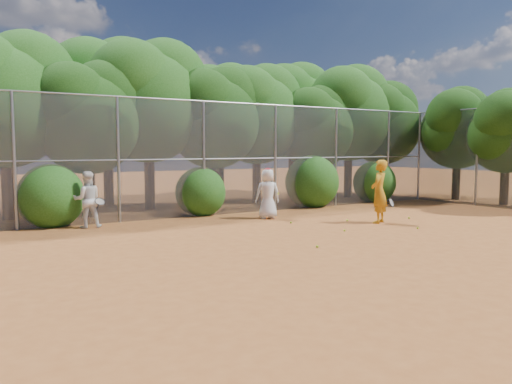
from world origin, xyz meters
TOP-DOWN VIEW (x-y plane):
  - ground at (0.00, 0.00)m, footprint 80.00×80.00m
  - fence_back at (-0.12, 6.00)m, footprint 20.05×0.09m
  - fence_side at (10.00, 3.00)m, footprint 0.09×6.09m
  - tree_1 at (-6.94, 8.54)m, footprint 4.64×4.03m
  - tree_2 at (-4.45, 7.83)m, footprint 3.99×3.47m
  - tree_3 at (-1.94, 8.84)m, footprint 4.89×4.26m
  - tree_4 at (0.55, 8.24)m, footprint 4.19×3.64m
  - tree_5 at (3.06, 9.04)m, footprint 4.51×3.92m
  - tree_6 at (5.55, 8.03)m, footprint 3.86×3.36m
  - tree_7 at (8.06, 8.64)m, footprint 4.77×4.14m
  - tree_8 at (10.05, 8.34)m, footprint 4.25×3.70m
  - tree_10 at (-2.93, 11.05)m, footprint 5.15×4.48m
  - tree_11 at (2.06, 10.64)m, footprint 4.64×4.03m
  - tree_12 at (6.56, 11.24)m, footprint 5.02×4.37m
  - tree_13 at (11.45, 5.03)m, footprint 3.86×3.36m
  - tree_14 at (11.25, 2.53)m, footprint 3.61×3.14m
  - bush_0 at (-6.00, 6.30)m, footprint 2.00×2.00m
  - bush_1 at (-1.00, 6.30)m, footprint 1.80×1.80m
  - bush_2 at (4.00, 6.30)m, footprint 2.20×2.20m
  - bush_3 at (7.50, 6.30)m, footprint 1.90×1.90m
  - player_yellow at (2.99, 1.54)m, footprint 0.95×0.77m
  - player_teen at (0.52, 4.24)m, footprint 0.96×0.78m
  - player_white at (-5.14, 5.40)m, footprint 0.92×0.82m
  - ball_0 at (0.96, 0.86)m, footprint 0.07×0.07m
  - ball_1 at (2.38, 2.33)m, footprint 0.07×0.07m
  - ball_2 at (3.09, 0.06)m, footprint 0.07×0.07m
  - ball_3 at (4.56, 1.69)m, footprint 0.07×0.07m
  - ball_4 at (-1.17, -0.59)m, footprint 0.07×0.07m
  - ball_5 at (4.90, 3.33)m, footprint 0.07×0.07m
  - ball_6 at (0.53, 2.88)m, footprint 0.07×0.07m

SIDE VIEW (x-z plane):
  - ground at x=0.00m, z-range 0.00..0.00m
  - ball_0 at x=0.96m, z-range 0.00..0.07m
  - ball_1 at x=2.38m, z-range 0.00..0.07m
  - ball_2 at x=3.09m, z-range 0.00..0.07m
  - ball_3 at x=4.56m, z-range 0.00..0.07m
  - ball_4 at x=-1.17m, z-range 0.00..0.07m
  - ball_5 at x=4.90m, z-range 0.00..0.07m
  - ball_6 at x=0.53m, z-range 0.00..0.07m
  - player_white at x=-5.14m, z-range 0.00..1.69m
  - player_teen at x=0.52m, z-range -0.01..1.71m
  - bush_1 at x=-1.00m, z-range 0.00..1.80m
  - bush_3 at x=7.50m, z-range 0.00..1.90m
  - bush_0 at x=-6.00m, z-range 0.00..2.00m
  - player_yellow at x=2.99m, z-range 0.00..2.01m
  - bush_2 at x=4.00m, z-range 0.00..2.20m
  - fence_side at x=10.00m, z-range 0.04..4.06m
  - fence_back at x=-0.12m, z-range 0.04..4.06m
  - tree_14 at x=11.25m, z-range 0.77..5.71m
  - tree_6 at x=5.55m, z-range 0.82..6.11m
  - tree_13 at x=11.45m, z-range 0.82..6.11m
  - tree_2 at x=-4.45m, z-range 0.85..6.32m
  - tree_4 at x=0.55m, z-range 0.89..6.62m
  - tree_8 at x=10.05m, z-range 0.91..6.73m
  - tree_5 at x=3.06m, z-range 0.96..7.13m
  - tree_1 at x=-6.94m, z-range 0.99..7.34m
  - tree_11 at x=2.06m, z-range 0.99..7.34m
  - tree_7 at x=8.06m, z-range 1.02..7.54m
  - tree_3 at x=-1.94m, z-range 1.04..7.75m
  - tree_12 at x=6.56m, z-range 1.07..7.95m
  - tree_10 at x=-2.93m, z-range 1.10..8.16m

